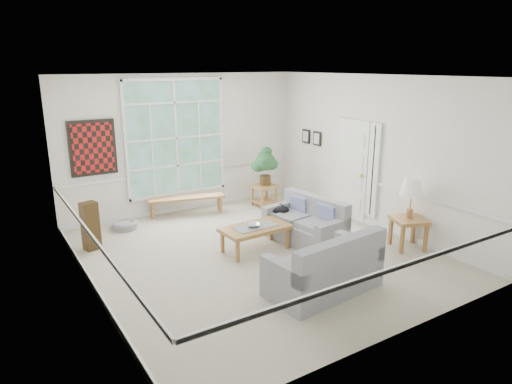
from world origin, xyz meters
TOP-DOWN VIEW (x-y plane):
  - floor at (0.00, 0.00)m, footprint 5.50×6.00m
  - ceiling at (0.00, 0.00)m, footprint 5.50×6.00m
  - wall_back at (0.00, 3.00)m, footprint 5.50×0.02m
  - wall_front at (0.00, -3.00)m, footprint 5.50×0.02m
  - wall_left at (-2.75, 0.00)m, footprint 0.02×6.00m
  - wall_right at (2.75, 0.00)m, footprint 0.02×6.00m
  - window_back at (-0.20, 2.96)m, footprint 2.30×0.08m
  - entry_door at (2.71, 0.60)m, footprint 0.08×0.90m
  - door_sidelight at (2.71, -0.03)m, footprint 0.08×0.26m
  - wall_art at (-1.95, 2.95)m, footprint 0.90×0.06m
  - wall_frame_near at (2.71, 1.75)m, footprint 0.04×0.26m
  - wall_frame_far at (2.71, 2.15)m, footprint 0.04×0.26m
  - loveseat_right at (1.03, -0.00)m, footprint 0.98×1.61m
  - loveseat_front at (0.09, -1.65)m, footprint 1.73×1.01m
  - coffee_table at (0.04, 0.13)m, footprint 1.22×0.69m
  - pewter_bowl at (-0.00, 0.14)m, footprint 0.39×0.39m
  - window_bench at (-0.15, 2.65)m, footprint 1.69×0.73m
  - end_table at (1.61, 2.24)m, footprint 0.51×0.51m
  - houseplant at (1.64, 2.25)m, footprint 0.68×0.68m
  - side_table at (2.40, -1.23)m, footprint 0.72×0.72m
  - table_lamp at (2.43, -1.20)m, footprint 0.51×0.51m
  - pet_bed at (-1.59, 2.47)m, footprint 0.60×0.60m
  - floor_speaker at (-2.39, 1.74)m, footprint 0.31×0.27m
  - cat at (0.87, 0.52)m, footprint 0.36×0.26m

SIDE VIEW (x-z plane):
  - floor at x=0.00m, z-range -0.01..0.00m
  - pet_bed at x=-1.59m, z-range 0.00..0.15m
  - window_bench at x=-0.15m, z-range 0.00..0.39m
  - coffee_table at x=0.04m, z-range 0.00..0.45m
  - end_table at x=1.61m, z-range 0.00..0.50m
  - side_table at x=2.40m, z-range 0.00..0.56m
  - loveseat_right at x=1.03m, z-range 0.00..0.82m
  - floor_speaker at x=-2.39m, z-range 0.00..0.87m
  - loveseat_front at x=0.09m, z-range 0.00..0.90m
  - pewter_bowl at x=0.00m, z-range 0.45..0.52m
  - cat at x=0.87m, z-range 0.42..0.58m
  - table_lamp at x=2.43m, z-range 0.56..1.27m
  - houseplant at x=1.64m, z-range 0.50..1.38m
  - entry_door at x=2.71m, z-range 0.00..2.10m
  - door_sidelight at x=2.71m, z-range 0.20..2.10m
  - wall_back at x=0.00m, z-range 0.00..3.00m
  - wall_front at x=0.00m, z-range 0.00..3.00m
  - wall_left at x=-2.75m, z-range 0.00..3.00m
  - wall_right at x=2.75m, z-range 0.00..3.00m
  - wall_frame_near at x=2.71m, z-range 1.39..1.71m
  - wall_frame_far at x=2.71m, z-range 1.39..1.71m
  - wall_art at x=-1.95m, z-range 1.05..2.15m
  - window_back at x=-0.20m, z-range 0.45..2.85m
  - ceiling at x=0.00m, z-range 2.99..3.01m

